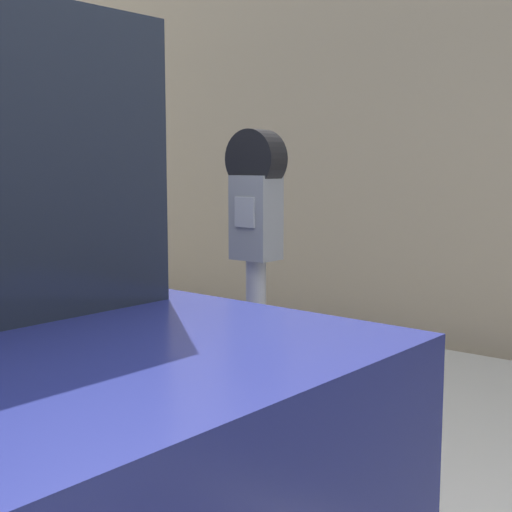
# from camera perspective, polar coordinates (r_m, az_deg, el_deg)

# --- Properties ---
(parking_meter) EXTENTS (0.22, 0.13, 1.43)m
(parking_meter) POSITION_cam_1_polar(r_m,az_deg,el_deg) (2.65, -0.00, -0.15)
(parking_meter) COLOR gray
(parking_meter) RESTS_ON sidewalk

